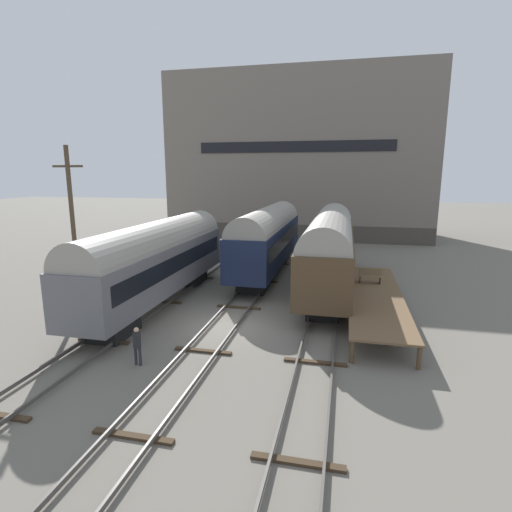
# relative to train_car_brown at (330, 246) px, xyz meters

# --- Properties ---
(ground_plane) EXTENTS (200.00, 200.00, 0.00)m
(ground_plane) POSITION_rel_train_car_brown_xyz_m (-4.92, -8.30, -3.00)
(ground_plane) COLOR #6B665B
(track_left) EXTENTS (2.60, 60.00, 0.26)m
(track_left) POSITION_rel_train_car_brown_xyz_m (-9.83, -8.30, -2.85)
(track_left) COLOR #4C4742
(track_left) RESTS_ON ground
(track_middle) EXTENTS (2.60, 60.00, 0.26)m
(track_middle) POSITION_rel_train_car_brown_xyz_m (-4.92, -8.30, -2.85)
(track_middle) COLOR #4C4742
(track_middle) RESTS_ON ground
(track_right) EXTENTS (2.60, 60.00, 0.26)m
(track_right) POSITION_rel_train_car_brown_xyz_m (0.00, -8.30, -2.85)
(track_right) COLOR #4C4742
(track_right) RESTS_ON ground
(train_car_brown) EXTENTS (3.02, 16.61, 5.27)m
(train_car_brown) POSITION_rel_train_car_brown_xyz_m (0.00, 0.00, 0.00)
(train_car_brown) COLOR black
(train_car_brown) RESTS_ON ground
(train_car_grey) EXTENTS (2.86, 15.25, 4.99)m
(train_car_grey) POSITION_rel_train_car_brown_xyz_m (-9.83, -5.58, -0.15)
(train_car_grey) COLOR black
(train_car_grey) RESTS_ON ground
(train_car_navy) EXTENTS (2.90, 15.44, 5.19)m
(train_car_navy) POSITION_rel_train_car_brown_xyz_m (-4.92, 3.46, -0.04)
(train_car_navy) COLOR black
(train_car_navy) RESTS_ON ground
(station_platform) EXTENTS (2.93, 13.42, 1.08)m
(station_platform) POSITION_rel_train_car_brown_xyz_m (2.78, -4.33, -2.00)
(station_platform) COLOR brown
(station_platform) RESTS_ON ground
(bench) EXTENTS (1.40, 0.40, 0.91)m
(bench) POSITION_rel_train_car_brown_xyz_m (2.59, -1.85, -1.43)
(bench) COLOR brown
(bench) RESTS_ON station_platform
(person_worker) EXTENTS (0.32, 0.32, 1.64)m
(person_worker) POSITION_rel_train_car_brown_xyz_m (-7.09, -13.04, -2.01)
(person_worker) COLOR #282833
(person_worker) RESTS_ON ground
(utility_pole) EXTENTS (1.80, 0.24, 9.22)m
(utility_pole) POSITION_rel_train_car_brown_xyz_m (-13.76, -7.58, 1.78)
(utility_pole) COLOR #473828
(utility_pole) RESTS_ON ground
(warehouse_building) EXTENTS (31.30, 12.44, 19.44)m
(warehouse_building) POSITION_rel_train_car_brown_xyz_m (-5.05, 25.30, 6.72)
(warehouse_building) COLOR #46403A
(warehouse_building) RESTS_ON ground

